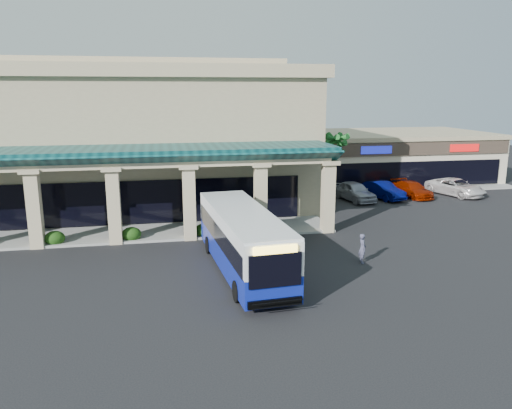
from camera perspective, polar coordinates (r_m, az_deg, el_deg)
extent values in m
plane|color=black|center=(27.13, -0.41, -6.76)|extent=(110.00, 110.00, 0.00)
imported|color=#45465F|center=(27.62, 12.06, -4.92)|extent=(0.44, 0.62, 1.62)
imported|color=#9597A4|center=(43.13, 11.21, 1.51)|extent=(2.66, 4.98, 1.61)
imported|color=#03094F|center=(44.36, 14.23, 1.59)|extent=(2.82, 4.77, 1.49)
imported|color=#891A01|center=(45.93, 17.42, 1.67)|extent=(2.40, 4.80, 1.34)
imported|color=silver|center=(47.87, 21.85, 1.86)|extent=(4.11, 5.88, 1.49)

